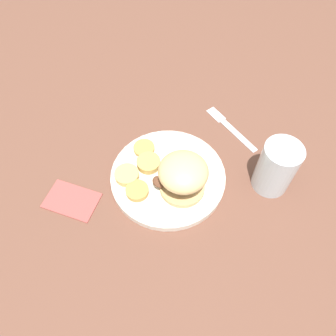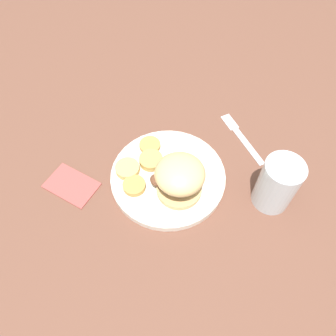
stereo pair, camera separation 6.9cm
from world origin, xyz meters
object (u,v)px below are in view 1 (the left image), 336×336
at_px(dinner_plate, 168,176).
at_px(sandwich, 182,176).
at_px(drinking_glass, 276,168).
at_px(fork, 231,128).

relative_size(dinner_plate, sandwich, 2.15).
xyz_separation_m(dinner_plate, sandwich, (0.02, -0.04, 0.06)).
bearing_deg(drinking_glass, dinner_plate, 169.91).
distance_m(sandwich, fork, 0.23).
bearing_deg(dinner_plate, drinking_glass, -10.09).
height_order(dinner_plate, fork, dinner_plate).
height_order(dinner_plate, drinking_glass, drinking_glass).
distance_m(dinner_plate, fork, 0.21).
relative_size(sandwich, fork, 0.74).
xyz_separation_m(sandwich, drinking_glass, (0.20, -0.00, -0.01)).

